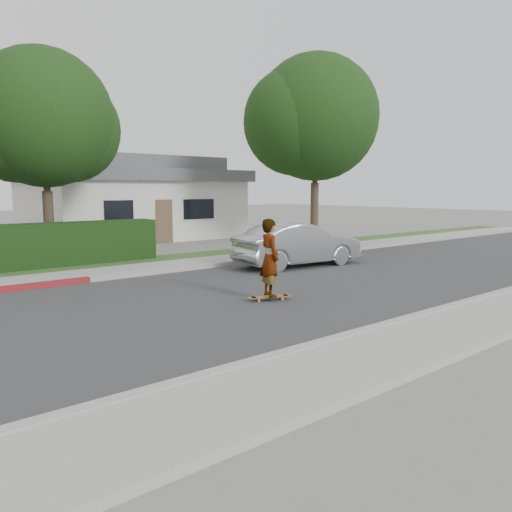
# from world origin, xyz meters

# --- Properties ---
(ground) EXTENTS (120.00, 120.00, 0.00)m
(ground) POSITION_xyz_m (0.00, 0.00, 0.00)
(ground) COLOR slate
(ground) RESTS_ON ground
(road) EXTENTS (60.00, 8.00, 0.01)m
(road) POSITION_xyz_m (0.00, 0.00, 0.01)
(road) COLOR #2D2D30
(road) RESTS_ON ground
(curb_near) EXTENTS (60.00, 0.20, 0.15)m
(curb_near) POSITION_xyz_m (0.00, -4.10, 0.07)
(curb_near) COLOR #9E9E99
(curb_near) RESTS_ON ground
(sidewalk_near) EXTENTS (60.00, 1.60, 0.12)m
(sidewalk_near) POSITION_xyz_m (0.00, -5.00, 0.06)
(sidewalk_near) COLOR gray
(sidewalk_near) RESTS_ON ground
(curb_far) EXTENTS (60.00, 0.20, 0.15)m
(curb_far) POSITION_xyz_m (0.00, 4.10, 0.07)
(curb_far) COLOR #9E9E99
(curb_far) RESTS_ON ground
(sidewalk_far) EXTENTS (60.00, 1.60, 0.12)m
(sidewalk_far) POSITION_xyz_m (0.00, 5.00, 0.06)
(sidewalk_far) COLOR gray
(sidewalk_far) RESTS_ON ground
(planting_strip) EXTENTS (60.00, 1.60, 0.10)m
(planting_strip) POSITION_xyz_m (0.00, 6.60, 0.05)
(planting_strip) COLOR #2D4C1E
(planting_strip) RESTS_ON ground
(tree_center) EXTENTS (5.66, 4.84, 7.44)m
(tree_center) POSITION_xyz_m (1.49, 9.19, 4.90)
(tree_center) COLOR #33261C
(tree_center) RESTS_ON ground
(tree_right) EXTENTS (6.32, 5.60, 8.56)m
(tree_right) POSITION_xyz_m (12.49, 6.69, 5.63)
(tree_right) COLOR #33261C
(tree_right) RESTS_ON ground
(house) EXTENTS (10.60, 8.60, 4.30)m
(house) POSITION_xyz_m (8.00, 16.00, 2.10)
(house) COLOR beige
(house) RESTS_ON ground
(skateboard) EXTENTS (1.07, 0.61, 0.10)m
(skateboard) POSITION_xyz_m (3.35, -0.88, 0.09)
(skateboard) COLOR #BF8334
(skateboard) RESTS_ON ground
(skateboarder) EXTENTS (0.60, 0.75, 1.80)m
(skateboarder) POSITION_xyz_m (3.35, -0.88, 1.01)
(skateboarder) COLOR white
(skateboarder) RESTS_ON skateboard
(car_silver) EXTENTS (4.61, 2.03, 1.47)m
(car_silver) POSITION_xyz_m (7.60, 2.53, 0.74)
(car_silver) COLOR #A1A2A8
(car_silver) RESTS_ON ground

